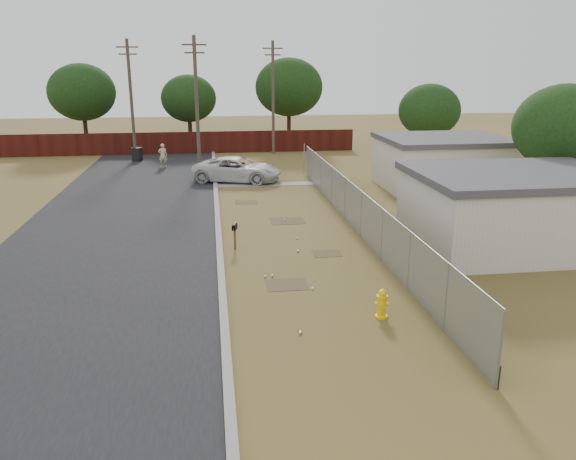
{
  "coord_description": "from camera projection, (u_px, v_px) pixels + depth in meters",
  "views": [
    {
      "loc": [
        -3.19,
        -22.57,
        7.2
      ],
      "look_at": [
        -0.38,
        -2.19,
        1.1
      ],
      "focal_mm": 35.0,
      "sensor_mm": 36.0,
      "label": 1
    }
  ],
  "objects": [
    {
      "name": "trash_bin",
      "position": [
        137.0,
        154.0,
        43.14
      ],
      "size": [
        0.85,
        0.92,
        1.05
      ],
      "color": "black",
      "rests_on": "ground"
    },
    {
      "name": "utility_poles",
      "position": [
        202.0,
        99.0,
        41.72
      ],
      "size": [
        12.6,
        8.24,
        9.0
      ],
      "color": "brown",
      "rests_on": "ground"
    },
    {
      "name": "ground",
      "position": [
        290.0,
        240.0,
        23.9
      ],
      "size": [
        120.0,
        120.0,
        0.0
      ],
      "primitive_type": "plane",
      "color": "brown",
      "rests_on": "ground"
    },
    {
      "name": "privacy_fence",
      "position": [
        177.0,
        143.0,
        46.6
      ],
      "size": [
        30.0,
        0.12,
        1.8
      ],
      "primitive_type": "cube",
      "color": "#40120D",
      "rests_on": "ground"
    },
    {
      "name": "horizon_trees",
      "position": [
        259.0,
        97.0,
        45.07
      ],
      "size": [
        33.32,
        31.94,
        7.78
      ],
      "color": "#2F2115",
      "rests_on": "ground"
    },
    {
      "name": "mailbox",
      "position": [
        235.0,
        229.0,
        22.5
      ],
      "size": [
        0.26,
        0.47,
        1.06
      ],
      "color": "brown",
      "rests_on": "ground"
    },
    {
      "name": "scattered_litter",
      "position": [
        290.0,
        263.0,
        20.98
      ],
      "size": [
        1.89,
        11.86,
        0.07
      ],
      "color": "silver",
      "rests_on": "ground"
    },
    {
      "name": "houses",
      "position": [
        475.0,
        183.0,
        27.7
      ],
      "size": [
        9.3,
        17.24,
        3.1
      ],
      "color": "silver",
      "rests_on": "ground"
    },
    {
      "name": "pedestrian",
      "position": [
        163.0,
        156.0,
        40.44
      ],
      "size": [
        0.66,
        0.47,
        1.72
      ],
      "primitive_type": "imported",
      "rotation": [
        0.0,
        0.0,
        3.23
      ],
      "color": "#C5B791",
      "rests_on": "ground"
    },
    {
      "name": "chainlink_fence",
      "position": [
        356.0,
        213.0,
        25.06
      ],
      "size": [
        0.1,
        27.06,
        2.02
      ],
      "color": "gray",
      "rests_on": "ground"
    },
    {
      "name": "pickup_truck",
      "position": [
        237.0,
        169.0,
        35.61
      ],
      "size": [
        6.07,
        4.18,
        1.54
      ],
      "primitive_type": "imported",
      "rotation": [
        0.0,
        0.0,
        1.25
      ],
      "color": "silver",
      "rests_on": "ground"
    },
    {
      "name": "street",
      "position": [
        147.0,
        201.0,
        30.66
      ],
      "size": [
        15.1,
        60.0,
        0.12
      ],
      "color": "black",
      "rests_on": "ground"
    },
    {
      "name": "fire_hydrant",
      "position": [
        382.0,
        304.0,
        16.47
      ],
      "size": [
        0.44,
        0.45,
        0.92
      ],
      "color": "yellow",
      "rests_on": "ground"
    }
  ]
}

